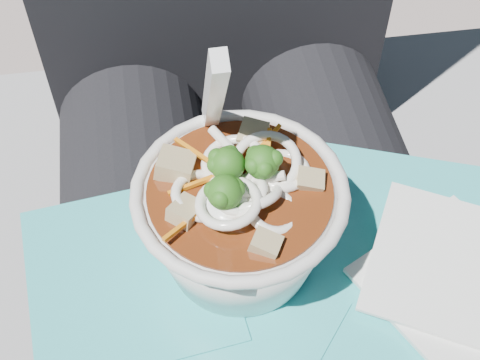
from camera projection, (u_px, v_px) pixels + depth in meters
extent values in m
cube|color=gray|center=(235.00, 300.00, 0.90)|extent=(1.01, 0.52, 0.43)
cylinder|color=black|center=(150.00, 312.00, 0.57)|extent=(0.15, 0.48, 0.15)
cylinder|color=black|center=(368.00, 279.00, 0.59)|extent=(0.15, 0.48, 0.15)
cube|color=#2AACAF|center=(273.00, 294.00, 0.49)|extent=(0.21, 0.22, 0.00)
cube|color=#2AACAF|center=(239.00, 360.00, 0.46)|extent=(0.24, 0.24, 0.00)
cube|color=#2AACAF|center=(401.00, 233.00, 0.52)|extent=(0.23, 0.21, 0.00)
cube|color=#2AACAF|center=(286.00, 249.00, 0.51)|extent=(0.15, 0.13, 0.00)
cube|color=#2AACAF|center=(236.00, 260.00, 0.50)|extent=(0.21, 0.20, 0.00)
cube|color=#2AACAF|center=(349.00, 347.00, 0.46)|extent=(0.24, 0.24, 0.00)
cube|color=#2AACAF|center=(304.00, 339.00, 0.46)|extent=(0.19, 0.19, 0.00)
cube|color=#2AACAF|center=(189.00, 345.00, 0.46)|extent=(0.24, 0.24, 0.00)
cube|color=#2AACAF|center=(128.00, 274.00, 0.49)|extent=(0.16, 0.17, 0.00)
cube|color=white|center=(457.00, 286.00, 0.48)|extent=(0.15, 0.15, 0.00)
cube|color=white|center=(455.00, 265.00, 0.49)|extent=(0.16, 0.16, 0.00)
torus|color=silver|center=(240.00, 191.00, 0.44)|extent=(0.15, 0.15, 0.01)
cylinder|color=#4A1D0A|center=(240.00, 194.00, 0.44)|extent=(0.12, 0.12, 0.01)
torus|color=white|center=(282.00, 170.00, 0.44)|extent=(0.05, 0.06, 0.01)
torus|color=white|center=(236.00, 196.00, 0.42)|extent=(0.05, 0.05, 0.02)
torus|color=white|center=(266.00, 163.00, 0.44)|extent=(0.07, 0.07, 0.02)
torus|color=white|center=(246.00, 196.00, 0.43)|extent=(0.04, 0.04, 0.03)
torus|color=white|center=(239.00, 183.00, 0.44)|extent=(0.03, 0.04, 0.03)
torus|color=white|center=(236.00, 192.00, 0.44)|extent=(0.05, 0.05, 0.03)
torus|color=white|center=(228.00, 203.00, 0.42)|extent=(0.06, 0.06, 0.01)
torus|color=white|center=(252.00, 197.00, 0.43)|extent=(0.05, 0.04, 0.04)
torus|color=white|center=(204.00, 196.00, 0.43)|extent=(0.04, 0.04, 0.02)
torus|color=white|center=(273.00, 211.00, 0.43)|extent=(0.05, 0.05, 0.02)
torus|color=white|center=(233.00, 161.00, 0.45)|extent=(0.06, 0.06, 0.02)
cylinder|color=white|center=(225.00, 143.00, 0.45)|extent=(0.02, 0.03, 0.01)
cylinder|color=white|center=(261.00, 179.00, 0.43)|extent=(0.03, 0.01, 0.02)
cylinder|color=white|center=(232.00, 216.00, 0.42)|extent=(0.03, 0.01, 0.01)
cylinder|color=#6A9447|center=(262.00, 174.00, 0.44)|extent=(0.01, 0.01, 0.01)
sphere|color=#194F12|center=(262.00, 162.00, 0.43)|extent=(0.02, 0.02, 0.02)
sphere|color=#194F12|center=(255.00, 154.00, 0.43)|extent=(0.01, 0.01, 0.01)
sphere|color=#194F12|center=(264.00, 168.00, 0.42)|extent=(0.01, 0.01, 0.01)
sphere|color=#194F12|center=(274.00, 158.00, 0.42)|extent=(0.01, 0.01, 0.01)
sphere|color=#194F12|center=(254.00, 165.00, 0.42)|extent=(0.01, 0.01, 0.01)
cylinder|color=#6A9447|center=(228.00, 176.00, 0.44)|extent=(0.01, 0.01, 0.01)
sphere|color=#194F12|center=(227.00, 164.00, 0.43)|extent=(0.02, 0.02, 0.02)
sphere|color=#194F12|center=(217.00, 157.00, 0.43)|extent=(0.01, 0.01, 0.01)
sphere|color=#194F12|center=(230.00, 154.00, 0.43)|extent=(0.01, 0.01, 0.01)
sphere|color=#194F12|center=(216.00, 165.00, 0.43)|extent=(0.01, 0.01, 0.01)
sphere|color=#194F12|center=(227.00, 154.00, 0.43)|extent=(0.01, 0.01, 0.01)
cylinder|color=#6A9447|center=(225.00, 204.00, 0.42)|extent=(0.01, 0.01, 0.01)
sphere|color=#194F12|center=(225.00, 192.00, 0.41)|extent=(0.02, 0.02, 0.02)
sphere|color=#194F12|center=(213.00, 190.00, 0.41)|extent=(0.01, 0.01, 0.01)
sphere|color=#194F12|center=(235.00, 186.00, 0.41)|extent=(0.01, 0.01, 0.01)
sphere|color=#194F12|center=(221.00, 198.00, 0.41)|extent=(0.01, 0.01, 0.01)
sphere|color=#194F12|center=(236.00, 189.00, 0.41)|extent=(0.01, 0.01, 0.01)
cube|color=orange|center=(192.00, 185.00, 0.44)|extent=(0.03, 0.01, 0.01)
cube|color=orange|center=(186.00, 223.00, 0.41)|extent=(0.03, 0.03, 0.01)
cube|color=orange|center=(252.00, 161.00, 0.44)|extent=(0.03, 0.03, 0.01)
cube|color=orange|center=(261.00, 147.00, 0.45)|extent=(0.03, 0.03, 0.01)
cube|color=orange|center=(197.00, 154.00, 0.45)|extent=(0.03, 0.04, 0.01)
cube|color=orange|center=(268.00, 155.00, 0.44)|extent=(0.01, 0.04, 0.01)
cube|color=#9B8358|center=(309.00, 181.00, 0.44)|extent=(0.02, 0.02, 0.02)
cube|color=#9B8358|center=(253.00, 135.00, 0.46)|extent=(0.03, 0.03, 0.02)
cube|color=#9B8358|center=(176.00, 166.00, 0.44)|extent=(0.03, 0.03, 0.02)
cube|color=#9B8358|center=(186.00, 211.00, 0.42)|extent=(0.03, 0.03, 0.01)
cube|color=#9B8358|center=(266.00, 244.00, 0.41)|extent=(0.02, 0.02, 0.01)
ellipsoid|color=white|center=(227.00, 200.00, 0.43)|extent=(0.03, 0.04, 0.01)
cube|color=white|center=(214.00, 94.00, 0.41)|extent=(0.01, 0.08, 0.12)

